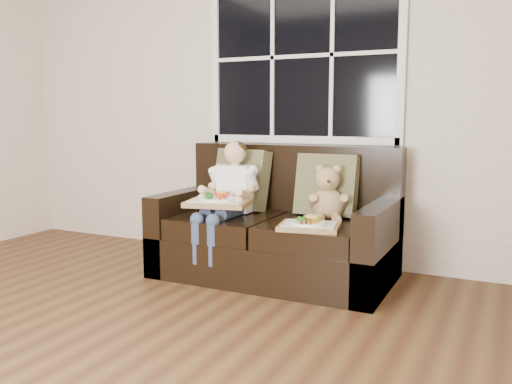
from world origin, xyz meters
The scene contains 8 objects.
window_back centered at (0.56, 2.48, 1.65)m, with size 1.62×0.04×1.37m.
loveseat centered at (0.56, 2.02, 0.31)m, with size 1.70×0.92×0.96m.
pillow_left centered at (0.18, 2.17, 0.68)m, with size 0.50×0.31×0.48m.
pillow_right centered at (0.89, 2.17, 0.68)m, with size 0.45×0.21×0.47m.
child centered at (0.22, 1.90, 0.64)m, with size 0.37×0.59×0.84m.
teddy_bear centered at (0.94, 2.03, 0.61)m, with size 0.29×0.34×0.41m.
tray_left centered at (0.22, 1.72, 0.58)m, with size 0.50×0.42×0.10m.
tray_right centered at (0.94, 1.66, 0.48)m, with size 0.44×0.37×0.09m.
Camera 1 is at (2.14, -1.62, 1.18)m, focal length 38.00 mm.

